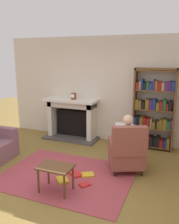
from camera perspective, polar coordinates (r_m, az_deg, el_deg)
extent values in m
plane|color=olive|center=(4.40, -7.35, -16.79)|extent=(14.00, 14.00, 0.00)
cube|color=beige|center=(6.21, 3.79, 5.44)|extent=(5.60, 0.10, 2.70)
cube|color=#A23E47|center=(4.62, -5.49, -15.04)|extent=(2.40, 1.80, 0.01)
cube|color=#4C4742|center=(6.50, -4.56, -6.25)|extent=(1.47, 0.64, 0.05)
cube|color=black|center=(6.58, -3.77, -2.57)|extent=(0.95, 0.20, 0.70)
cube|color=silver|center=(6.71, -8.68, -1.35)|extent=(0.12, 0.44, 1.03)
cube|color=silver|center=(6.22, 0.55, -2.37)|extent=(0.12, 0.44, 1.03)
cube|color=silver|center=(6.34, -4.31, 1.97)|extent=(1.27, 0.44, 0.16)
cube|color=silver|center=(6.27, -4.57, 2.85)|extent=(1.43, 0.56, 0.06)
cylinder|color=brown|center=(6.19, -3.83, 3.82)|extent=(0.14, 0.14, 0.17)
cylinder|color=white|center=(6.13, -4.10, 3.91)|extent=(0.10, 0.01, 0.10)
cube|color=brown|center=(5.87, 10.82, 0.99)|extent=(0.04, 0.32, 1.94)
cube|color=brown|center=(5.77, 19.82, 0.23)|extent=(0.04, 0.32, 1.94)
cube|color=brown|center=(5.68, 15.87, 9.99)|extent=(0.96, 0.32, 0.04)
cube|color=brown|center=(6.06, 14.76, -7.79)|extent=(0.92, 0.32, 0.02)
cube|color=#4C1E59|center=(6.07, 11.11, -6.58)|extent=(0.08, 0.26, 0.17)
cube|color=brown|center=(6.05, 11.87, -6.38)|extent=(0.07, 0.26, 0.23)
cube|color=brown|center=(6.05, 12.50, -6.73)|extent=(0.05, 0.26, 0.17)
cube|color=#1E592D|center=(6.04, 13.10, -6.75)|extent=(0.06, 0.26, 0.18)
cube|color=brown|center=(6.02, 13.72, -6.51)|extent=(0.04, 0.26, 0.25)
cube|color=maroon|center=(6.02, 14.17, -6.63)|extent=(0.04, 0.26, 0.23)
cube|color=black|center=(6.01, 14.73, -6.70)|extent=(0.07, 0.26, 0.23)
cube|color=black|center=(6.01, 15.44, -6.88)|extent=(0.06, 0.26, 0.20)
cube|color=black|center=(5.99, 16.16, -6.77)|extent=(0.08, 0.26, 0.24)
cube|color=maroon|center=(6.00, 16.98, -7.09)|extent=(0.08, 0.26, 0.19)
cube|color=navy|center=(5.99, 17.77, -7.18)|extent=(0.06, 0.26, 0.18)
cube|color=brown|center=(5.98, 18.48, -7.00)|extent=(0.07, 0.26, 0.24)
cube|color=brown|center=(5.92, 15.01, -3.68)|extent=(0.92, 0.32, 0.02)
cube|color=navy|center=(5.93, 11.20, -2.11)|extent=(0.05, 0.26, 0.24)
cube|color=black|center=(5.91, 11.82, -2.12)|extent=(0.05, 0.26, 0.25)
cube|color=brown|center=(5.90, 12.52, -2.21)|extent=(0.07, 0.26, 0.25)
cube|color=maroon|center=(5.89, 13.20, -2.26)|extent=(0.05, 0.26, 0.25)
cube|color=maroon|center=(5.89, 13.96, -2.43)|extent=(0.09, 0.26, 0.23)
cube|color=#997F4C|center=(5.88, 14.70, -2.50)|extent=(0.04, 0.26, 0.23)
cube|color=brown|center=(5.88, 15.32, -2.89)|extent=(0.07, 0.26, 0.16)
cube|color=black|center=(5.87, 15.88, -2.77)|extent=(0.04, 0.26, 0.19)
cube|color=brown|center=(5.87, 16.29, -2.86)|extent=(0.04, 0.26, 0.18)
cube|color=brown|center=(5.86, 16.87, -2.73)|extent=(0.07, 0.26, 0.22)
cube|color=brown|center=(5.85, 17.70, -2.69)|extent=(0.09, 0.26, 0.24)
cube|color=#1E592D|center=(5.85, 18.52, -2.94)|extent=(0.08, 0.26, 0.21)
cube|color=#4C1E59|center=(5.84, 19.18, -2.85)|extent=(0.05, 0.26, 0.24)
cube|color=brown|center=(5.80, 15.28, 0.61)|extent=(0.92, 0.32, 0.02)
cube|color=brown|center=(5.83, 11.50, 2.05)|extent=(0.07, 0.26, 0.21)
cube|color=brown|center=(5.81, 12.24, 1.93)|extent=(0.06, 0.26, 0.20)
cube|color=black|center=(5.80, 13.00, 1.77)|extent=(0.07, 0.26, 0.18)
cube|color=brown|center=(5.79, 13.89, 1.94)|extent=(0.09, 0.26, 0.23)
cube|color=#4C1E59|center=(5.78, 14.70, 1.87)|extent=(0.06, 0.26, 0.23)
cube|color=navy|center=(5.77, 15.42, 1.87)|extent=(0.07, 0.26, 0.24)
cube|color=brown|center=(5.77, 16.22, 1.45)|extent=(0.07, 0.26, 0.17)
cube|color=maroon|center=(5.76, 16.98, 1.52)|extent=(0.07, 0.26, 0.20)
cube|color=#1E592D|center=(5.75, 17.75, 1.70)|extent=(0.07, 0.26, 0.24)
cube|color=maroon|center=(5.75, 18.37, 1.23)|extent=(0.04, 0.26, 0.16)
cube|color=black|center=(5.74, 19.00, 1.48)|extent=(0.06, 0.26, 0.22)
cube|color=brown|center=(5.73, 15.56, 5.05)|extent=(0.92, 0.32, 0.02)
cube|color=maroon|center=(5.76, 11.67, 6.27)|extent=(0.07, 0.26, 0.17)
cube|color=#997F4C|center=(5.75, 12.27, 6.42)|extent=(0.04, 0.26, 0.20)
cube|color=navy|center=(5.74, 12.72, 6.56)|extent=(0.04, 0.26, 0.24)
cube|color=black|center=(5.73, 13.33, 6.16)|extent=(0.07, 0.26, 0.17)
cube|color=#1E592D|center=(5.72, 13.99, 6.18)|extent=(0.05, 0.26, 0.18)
cube|color=navy|center=(5.71, 14.74, 6.03)|extent=(0.08, 0.26, 0.16)
cube|color=#4C1E59|center=(5.70, 15.40, 6.39)|extent=(0.04, 0.26, 0.24)
cube|color=brown|center=(5.70, 15.92, 6.18)|extent=(0.06, 0.26, 0.21)
cube|color=maroon|center=(5.69, 16.67, 6.02)|extent=(0.08, 0.26, 0.19)
cube|color=#997F4C|center=(5.69, 17.42, 5.93)|extent=(0.06, 0.26, 0.18)
cube|color=#4C1E59|center=(5.68, 18.18, 5.92)|extent=(0.08, 0.26, 0.19)
cube|color=#4C1E59|center=(5.68, 18.88, 5.99)|extent=(0.05, 0.26, 0.22)
cube|color=navy|center=(5.67, 19.61, 5.93)|extent=(0.08, 0.26, 0.22)
cube|color=brown|center=(5.68, 15.85, 9.59)|extent=(0.92, 0.32, 0.02)
cylinder|color=#331E14|center=(5.10, 11.11, -11.70)|extent=(0.05, 0.05, 0.12)
cylinder|color=#331E14|center=(5.01, 5.28, -11.97)|extent=(0.05, 0.05, 0.12)
cylinder|color=#331E14|center=(4.69, 12.48, -14.15)|extent=(0.05, 0.05, 0.12)
cylinder|color=#331E14|center=(4.59, 6.08, -14.52)|extent=(0.05, 0.05, 0.12)
cube|color=brown|center=(4.75, 8.83, -10.78)|extent=(0.83, 0.81, 0.30)
cube|color=brown|center=(4.38, 9.63, -6.96)|extent=(0.65, 0.41, 0.55)
cube|color=brown|center=(4.71, 12.20, -7.72)|extent=(0.33, 0.54, 0.22)
cube|color=brown|center=(4.61, 5.62, -7.96)|extent=(0.33, 0.54, 0.22)
cube|color=silver|center=(4.56, 9.13, -6.43)|extent=(0.37, 0.31, 0.50)
sphere|color=#D8AD8C|center=(4.45, 9.30, -1.94)|extent=(0.20, 0.20, 0.20)
cube|color=#191E3F|center=(4.83, 9.52, -7.84)|extent=(0.27, 0.41, 0.12)
cube|color=#191E3F|center=(4.80, 7.63, -7.91)|extent=(0.27, 0.41, 0.12)
cylinder|color=#191E3F|center=(5.10, 8.97, -9.81)|extent=(0.10, 0.10, 0.42)
cylinder|color=#191E3F|center=(5.07, 7.17, -9.88)|extent=(0.10, 0.10, 0.42)
cube|color=white|center=(4.83, 8.41, -4.00)|extent=(0.37, 0.25, 0.25)
cube|color=#825863|center=(5.71, -20.17, -4.61)|extent=(0.71, 0.21, 0.24)
cube|color=brown|center=(3.98, -8.23, -12.99)|extent=(0.56, 0.39, 0.03)
cylinder|color=brown|center=(4.09, -12.25, -16.04)|extent=(0.04, 0.04, 0.43)
cylinder|color=brown|center=(3.87, -6.09, -17.61)|extent=(0.04, 0.04, 0.43)
cylinder|color=brown|center=(4.31, -9.90, -14.28)|extent=(0.04, 0.04, 0.43)
cylinder|color=brown|center=(4.11, -4.02, -15.60)|extent=(0.04, 0.04, 0.43)
cube|color=red|center=(4.61, -3.34, -14.75)|extent=(0.28, 0.26, 0.04)
cube|color=red|center=(4.28, -1.23, -17.10)|extent=(0.22, 0.23, 0.03)
cube|color=gold|center=(4.45, -6.58, -15.95)|extent=(0.30, 0.30, 0.04)
cube|color=gold|center=(4.59, -0.49, -14.91)|extent=(0.29, 0.27, 0.03)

